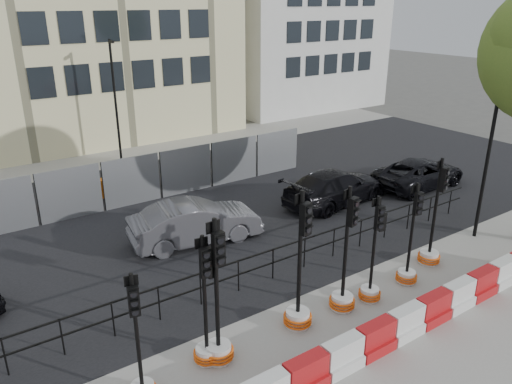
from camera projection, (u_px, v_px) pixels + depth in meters
ground at (298, 297)px, 13.84m from camera, size 120.00×120.00×0.00m
sidewalk_near at (380, 357)px, 11.54m from camera, size 40.00×6.00×0.02m
road at (184, 214)px, 19.22m from camera, size 40.00×14.00×0.03m
sidewalk_far at (105, 157)px, 26.13m from camera, size 40.00×4.00×0.02m
kerb_railing at (273, 258)px, 14.52m from camera, size 18.00×0.04×1.00m
heras_fencing at (143, 180)px, 20.79m from camera, size 14.33×1.72×2.00m
lamp_post_far at (115, 98)px, 24.46m from camera, size 0.12×0.56×6.00m
lamp_post_near at (490, 148)px, 16.26m from camera, size 0.12×0.56×6.00m
barrier_row at (375, 339)px, 11.56m from camera, size 13.60×0.50×0.80m
traffic_signal_a at (141, 375)px, 10.11m from camera, size 0.58×0.58×2.96m
traffic_signal_b at (207, 334)px, 11.13m from camera, size 0.63×0.63×3.19m
traffic_signal_c at (218, 334)px, 11.16m from camera, size 0.70×0.70×3.56m
traffic_signal_d at (299, 296)px, 12.32m from camera, size 0.73×0.73×3.68m
traffic_signal_e at (344, 286)px, 13.07m from camera, size 0.69×0.69×3.50m
traffic_signal_f at (372, 277)px, 13.47m from camera, size 0.61×0.61×3.08m
traffic_signal_g at (408, 263)px, 14.34m from camera, size 0.61×0.61×3.10m
traffic_signal_h at (431, 243)px, 15.36m from camera, size 0.68×0.68×3.46m
car_b at (196, 222)px, 16.79m from camera, size 2.87×4.89×1.46m
car_c at (335, 187)px, 20.05m from camera, size 2.95×5.21×1.40m
car_d at (419, 173)px, 21.85m from camera, size 2.32×4.64×1.26m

